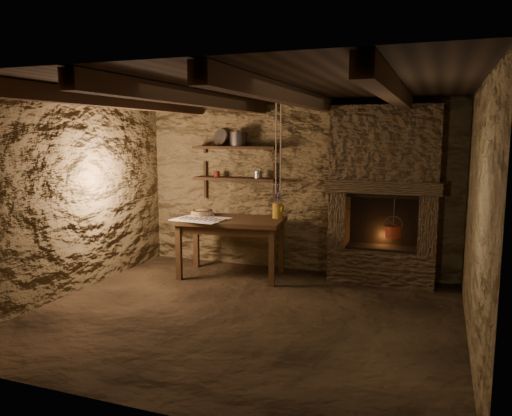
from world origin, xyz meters
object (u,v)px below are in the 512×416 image
(work_table, at_px, (231,245))
(iron_stockpot, at_px, (238,140))
(wooden_bowl, at_px, (202,213))
(red_pot, at_px, (393,231))
(stoneware_jug, at_px, (278,203))

(work_table, height_order, iron_stockpot, iron_stockpot)
(work_table, height_order, wooden_bowl, wooden_bowl)
(red_pot, bearing_deg, stoneware_jug, -174.92)
(stoneware_jug, height_order, wooden_bowl, stoneware_jug)
(iron_stockpot, bearing_deg, work_table, -79.18)
(wooden_bowl, distance_m, red_pot, 2.60)
(work_table, xyz_separation_m, wooden_bowl, (-0.48, 0.09, 0.41))
(stoneware_jug, relative_size, iron_stockpot, 2.00)
(iron_stockpot, bearing_deg, stoneware_jug, -20.60)
(stoneware_jug, xyz_separation_m, iron_stockpot, (-0.68, 0.26, 0.85))
(stoneware_jug, relative_size, wooden_bowl, 1.48)
(wooden_bowl, bearing_deg, work_table, -10.73)
(work_table, bearing_deg, red_pot, 3.45)
(stoneware_jug, distance_m, red_pot, 1.56)
(iron_stockpot, bearing_deg, wooden_bowl, -133.21)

